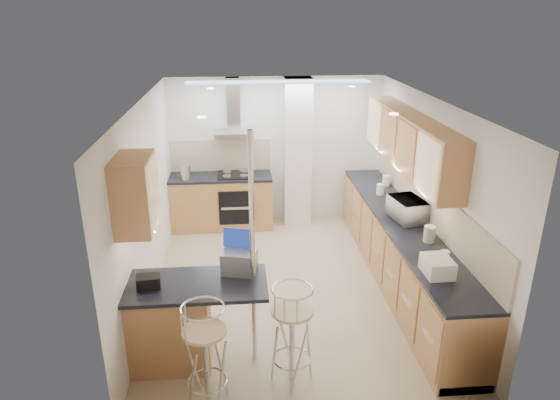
{
  "coord_description": "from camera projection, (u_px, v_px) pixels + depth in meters",
  "views": [
    {
      "loc": [
        -0.64,
        -5.89,
        3.51
      ],
      "look_at": [
        -0.11,
        0.2,
        1.18
      ],
      "focal_mm": 32.0,
      "sensor_mm": 36.0,
      "label": 1
    }
  ],
  "objects": [
    {
      "name": "ground",
      "position": [
        290.0,
        286.0,
        6.78
      ],
      "size": [
        4.8,
        4.8,
        0.0
      ],
      "primitive_type": "plane",
      "color": "tan",
      "rests_on": "ground"
    },
    {
      "name": "room_shell",
      "position": [
        312.0,
        169.0,
        6.61
      ],
      "size": [
        3.64,
        4.84,
        2.51
      ],
      "color": "white",
      "rests_on": "ground"
    },
    {
      "name": "right_counter",
      "position": [
        400.0,
        251.0,
        6.74
      ],
      "size": [
        0.63,
        4.4,
        0.92
      ],
      "color": "#AF7C46",
      "rests_on": "ground"
    },
    {
      "name": "back_counter",
      "position": [
        222.0,
        201.0,
        8.5
      ],
      "size": [
        1.7,
        0.63,
        0.92
      ],
      "color": "#AF7C46",
      "rests_on": "ground"
    },
    {
      "name": "peninsula",
      "position": [
        197.0,
        323.0,
        5.17
      ],
      "size": [
        1.47,
        0.72,
        0.94
      ],
      "color": "#AF7C46",
      "rests_on": "ground"
    },
    {
      "name": "microwave",
      "position": [
        408.0,
        210.0,
        6.52
      ],
      "size": [
        0.46,
        0.59,
        0.3
      ],
      "primitive_type": "imported",
      "rotation": [
        0.0,
        0.0,
        1.76
      ],
      "color": "white",
      "rests_on": "right_counter"
    },
    {
      "name": "laptop",
      "position": [
        239.0,
        262.0,
        5.19
      ],
      "size": [
        0.4,
        0.33,
        0.24
      ],
      "primitive_type": "cube",
      "rotation": [
        0.0,
        0.0,
        -0.24
      ],
      "color": "gray",
      "rests_on": "peninsula"
    },
    {
      "name": "bag",
      "position": [
        148.0,
        282.0,
        4.92
      ],
      "size": [
        0.25,
        0.2,
        0.12
      ],
      "primitive_type": "cube",
      "rotation": [
        0.0,
        0.0,
        0.14
      ],
      "color": "black",
      "rests_on": "peninsula"
    },
    {
      "name": "bar_stool_near",
      "position": [
        206.0,
        356.0,
        4.6
      ],
      "size": [
        0.46,
        0.46,
        1.06
      ],
      "primitive_type": null,
      "rotation": [
        0.0,
        0.0,
        0.08
      ],
      "color": "tan",
      "rests_on": "ground"
    },
    {
      "name": "bar_stool_end",
      "position": [
        292.0,
        334.0,
        4.9
      ],
      "size": [
        0.58,
        0.58,
        1.06
      ],
      "primitive_type": null,
      "rotation": [
        0.0,
        0.0,
        1.07
      ],
      "color": "tan",
      "rests_on": "ground"
    },
    {
      "name": "jar_a",
      "position": [
        386.0,
        180.0,
        7.83
      ],
      "size": [
        0.14,
        0.14,
        0.17
      ],
      "primitive_type": "cylinder",
      "rotation": [
        0.0,
        0.0,
        -0.19
      ],
      "color": "white",
      "rests_on": "right_counter"
    },
    {
      "name": "jar_b",
      "position": [
        380.0,
        189.0,
        7.46
      ],
      "size": [
        0.13,
        0.13,
        0.16
      ],
      "primitive_type": "cylinder",
      "rotation": [
        0.0,
        0.0,
        -0.26
      ],
      "color": "white",
      "rests_on": "right_counter"
    },
    {
      "name": "jar_c",
      "position": [
        429.0,
        234.0,
        5.93
      ],
      "size": [
        0.16,
        0.16,
        0.2
      ],
      "primitive_type": "cylinder",
      "rotation": [
        0.0,
        0.0,
        0.13
      ],
      "color": "beige",
      "rests_on": "right_counter"
    },
    {
      "name": "jar_d",
      "position": [
        445.0,
        257.0,
        5.44
      ],
      "size": [
        0.11,
        0.11,
        0.14
      ],
      "primitive_type": "cylinder",
      "rotation": [
        0.0,
        0.0,
        -0.12
      ],
      "color": "white",
      "rests_on": "right_counter"
    },
    {
      "name": "bread_bin",
      "position": [
        437.0,
        266.0,
        5.2
      ],
      "size": [
        0.28,
        0.35,
        0.18
      ],
      "primitive_type": "cube",
      "rotation": [
        0.0,
        0.0,
        0.02
      ],
      "color": "white",
      "rests_on": "right_counter"
    },
    {
      "name": "kettle",
      "position": [
        186.0,
        173.0,
        8.07
      ],
      "size": [
        0.16,
        0.16,
        0.25
      ],
      "primitive_type": "cylinder",
      "color": "#B4B7B9",
      "rests_on": "back_counter"
    }
  ]
}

